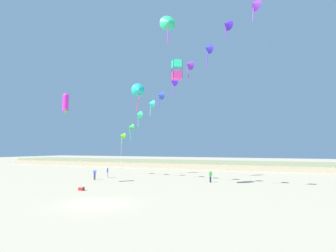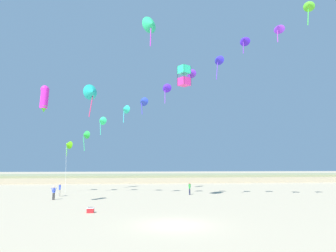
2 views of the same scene
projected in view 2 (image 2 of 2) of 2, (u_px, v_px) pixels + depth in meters
The scene contains 11 objects.
ground_plane at pixel (175, 225), 19.85m from camera, with size 240.00×240.00×0.00m, color tan.
dune_ridge at pixel (151, 178), 65.66m from camera, with size 120.00×13.32×1.55m.
person_near_left at pixel (190, 188), 38.58m from camera, with size 0.41×0.45×1.53m.
person_near_right at pixel (54, 192), 33.37m from camera, with size 0.51×0.30×1.52m.
person_mid_center at pixel (60, 189), 36.71m from camera, with size 0.42×0.48×1.61m.
kite_banner_string at pixel (192, 73), 34.41m from camera, with size 33.58×20.90×22.33m.
large_kite_low_lead at pixel (44, 97), 28.01m from camera, with size 1.13×1.10×2.55m.
large_kite_mid_trail at pixel (184, 76), 32.71m from camera, with size 1.51×1.51×2.20m.
large_kite_high_solo at pixel (91, 92), 43.02m from camera, with size 2.26×2.12×4.83m.
large_kite_outer_drift at pixel (151, 24), 38.62m from camera, with size 2.22×1.89×4.08m.
beach_cooler at pixel (90, 210), 24.72m from camera, with size 0.58×0.41×0.46m.
Camera 2 is at (-2.31, -20.38, 4.12)m, focal length 32.00 mm.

